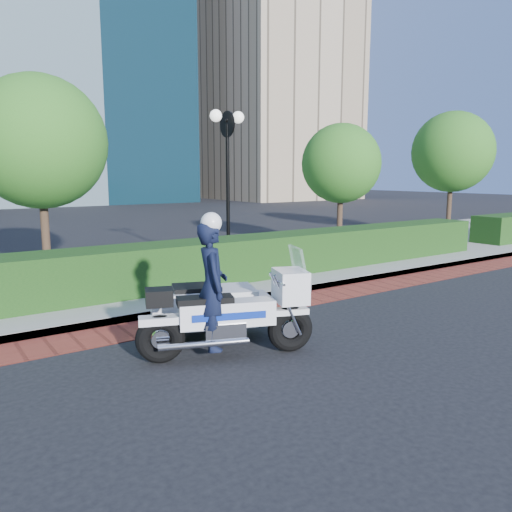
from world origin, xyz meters
TOP-DOWN VIEW (x-y plane):
  - ground at (0.00, 0.00)m, footprint 120.00×120.00m
  - brick_strip at (0.00, 1.50)m, footprint 60.00×1.00m
  - sidewalk at (0.00, 6.00)m, footprint 60.00×8.00m
  - hedge_main at (0.00, 3.60)m, footprint 18.00×1.20m
  - lamppost at (1.00, 5.20)m, footprint 1.02×0.70m
  - tree_b at (-3.50, 6.50)m, footprint 3.20×3.20m
  - tree_c at (6.50, 6.50)m, footprint 2.80×2.80m
  - tree_d at (13.00, 6.50)m, footprint 3.40×3.40m
  - tower_right at (28.00, 38.00)m, footprint 14.00×12.00m
  - police_motorcycle at (-2.48, -0.10)m, footprint 2.56×2.32m

SIDE VIEW (x-z plane):
  - ground at x=0.00m, z-range 0.00..0.00m
  - brick_strip at x=0.00m, z-range 0.00..0.01m
  - sidewalk at x=0.00m, z-range 0.00..0.15m
  - hedge_main at x=0.00m, z-range 0.15..1.15m
  - police_motorcycle at x=-2.48m, z-range -0.34..1.81m
  - lamppost at x=1.00m, z-range 0.85..5.06m
  - tree_c at x=6.50m, z-range 0.90..5.20m
  - tree_b at x=-3.50m, z-range 0.99..5.88m
  - tree_d at x=13.00m, z-range 1.03..6.19m
  - tower_right at x=28.00m, z-range 0.00..28.00m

